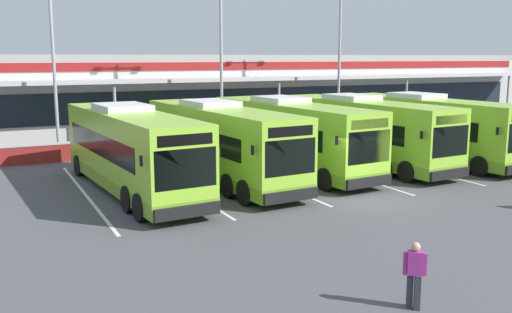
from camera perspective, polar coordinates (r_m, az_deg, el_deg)
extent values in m
plane|color=#4C4C51|center=(24.16, 11.20, -4.17)|extent=(200.00, 200.00, 0.00)
cube|color=#B7B7B2|center=(47.86, -8.73, 6.20)|extent=(70.00, 10.00, 5.50)
cube|color=#19232D|center=(43.14, -6.69, 5.24)|extent=(66.00, 0.08, 2.20)
cube|color=maroon|center=(42.99, -6.77, 9.03)|extent=(68.00, 0.08, 0.60)
cube|color=beige|center=(41.63, -6.06, 7.70)|extent=(67.00, 3.00, 0.24)
cube|color=gray|center=(47.76, -8.83, 9.79)|extent=(70.00, 10.00, 0.50)
cylinder|color=#999999|center=(38.90, -14.01, 4.20)|extent=(0.20, 0.20, 4.20)
cylinder|color=#999999|center=(43.23, 2.31, 5.04)|extent=(0.20, 0.20, 4.20)
cylinder|color=#999999|center=(50.31, 14.89, 5.42)|extent=(0.20, 0.20, 4.20)
cylinder|color=#999999|center=(59.18, 24.04, 5.53)|extent=(0.20, 0.20, 4.20)
cube|color=maroon|center=(36.42, -2.69, 1.57)|extent=(60.00, 0.36, 1.00)
cube|color=#B2B2B2|center=(36.35, -2.70, 2.43)|extent=(60.00, 0.40, 0.10)
cube|color=#8CC633|center=(25.12, -12.51, 0.76)|extent=(3.43, 12.16, 3.19)
cube|color=olive|center=(25.36, -12.40, -2.17)|extent=(3.45, 12.18, 0.56)
cube|color=black|center=(25.46, -12.81, 1.43)|extent=(3.28, 9.76, 0.96)
cube|color=black|center=(19.59, -7.12, -1.22)|extent=(2.31, 0.27, 1.40)
cube|color=black|center=(19.42, -7.17, 1.67)|extent=(2.05, 0.23, 0.40)
cube|color=silver|center=(25.85, -13.34, 4.86)|extent=(2.25, 2.94, 0.28)
cube|color=black|center=(19.84, -6.90, -5.53)|extent=(2.46, 0.34, 0.44)
cube|color=black|center=(20.45, -3.79, 0.30)|extent=(0.09, 0.13, 0.36)
cube|color=black|center=(19.34, -11.52, -0.44)|extent=(0.09, 0.13, 0.36)
cylinder|color=black|center=(30.03, -12.96, -0.45)|extent=(0.40, 1.06, 1.04)
cylinder|color=black|center=(29.42, -17.40, -0.87)|extent=(0.40, 1.06, 1.04)
cylinder|color=black|center=(22.85, -7.03, -3.53)|extent=(0.40, 1.06, 1.04)
cylinder|color=black|center=(22.05, -12.75, -4.20)|extent=(0.40, 1.06, 1.04)
cylinder|color=black|center=(21.61, -5.54, -4.29)|extent=(0.40, 1.06, 1.04)
cylinder|color=black|center=(20.76, -11.56, -5.05)|extent=(0.40, 1.06, 1.04)
cube|color=#8CC633|center=(26.78, -3.66, 1.54)|extent=(3.43, 12.16, 3.19)
cube|color=olive|center=(27.00, -3.63, -1.21)|extent=(3.45, 12.18, 0.56)
cube|color=black|center=(27.10, -4.05, 2.16)|extent=(3.28, 9.76, 0.96)
cube|color=black|center=(21.67, 3.44, -0.08)|extent=(2.31, 0.27, 1.40)
cube|color=black|center=(21.51, 3.48, 2.54)|extent=(2.05, 0.23, 0.40)
cube|color=silver|center=(27.47, -4.65, 5.39)|extent=(2.25, 2.94, 0.28)
cube|color=black|center=(21.90, 3.56, -3.99)|extent=(2.46, 0.34, 0.44)
cube|color=black|center=(22.73, 6.01, 1.25)|extent=(0.09, 0.13, 0.36)
cube|color=black|center=(21.15, -0.36, 0.65)|extent=(0.09, 0.13, 0.36)
cylinder|color=black|center=(31.60, -5.46, 0.28)|extent=(0.40, 1.06, 1.04)
cylinder|color=black|center=(30.69, -9.51, -0.11)|extent=(0.40, 1.06, 1.04)
cylinder|color=black|center=(24.87, 2.17, -2.35)|extent=(0.40, 1.06, 1.04)
cylinder|color=black|center=(23.70, -2.72, -2.97)|extent=(0.40, 1.06, 1.04)
cylinder|color=black|center=(23.73, 3.99, -2.97)|extent=(0.40, 1.06, 1.04)
cylinder|color=black|center=(22.50, -1.05, -3.67)|extent=(0.40, 1.06, 1.04)
cube|color=#8CC633|center=(29.22, 3.52, 2.26)|extent=(3.43, 12.16, 3.19)
cube|color=olive|center=(29.43, 3.49, -0.28)|extent=(3.45, 12.18, 0.56)
cube|color=black|center=(29.52, 3.09, 2.82)|extent=(3.28, 9.76, 0.96)
cube|color=black|center=(24.55, 11.29, 0.93)|extent=(2.31, 0.27, 1.40)
cube|color=black|center=(24.40, 11.39, 3.25)|extent=(2.05, 0.23, 0.40)
cube|color=silver|center=(29.87, 2.48, 5.78)|extent=(2.25, 2.94, 0.28)
cube|color=black|center=(24.74, 11.34, -2.53)|extent=(2.46, 0.34, 0.44)
cube|color=black|center=(25.73, 13.23, 2.06)|extent=(0.09, 0.13, 0.36)
cube|color=black|center=(23.83, 8.14, 1.61)|extent=(0.09, 0.13, 0.36)
cylinder|color=black|center=(33.90, 0.84, 0.98)|extent=(0.40, 1.06, 1.04)
cylinder|color=black|center=(32.74, -2.74, 0.65)|extent=(0.40, 1.06, 1.04)
cylinder|color=black|center=(27.63, 9.26, -1.22)|extent=(0.40, 1.06, 1.04)
cylinder|color=black|center=(26.19, 5.22, -1.75)|extent=(0.40, 1.06, 1.04)
cylinder|color=black|center=(26.59, 11.18, -1.72)|extent=(0.40, 1.06, 1.04)
cylinder|color=black|center=(25.10, 7.08, -2.30)|extent=(0.40, 1.06, 1.04)
cube|color=#8CC633|center=(31.37, 10.70, 2.63)|extent=(3.43, 12.16, 3.19)
cube|color=olive|center=(31.56, 10.62, 0.27)|extent=(3.45, 12.18, 0.56)
cube|color=black|center=(31.64, 10.24, 3.16)|extent=(3.28, 9.76, 0.96)
cube|color=black|center=(27.19, 18.95, 1.45)|extent=(2.31, 0.27, 1.40)
cube|color=black|center=(27.06, 19.09, 3.55)|extent=(2.05, 0.23, 0.40)
cube|color=silver|center=(31.95, 9.62, 5.93)|extent=(2.25, 2.94, 0.28)
cube|color=black|center=(27.37, 18.95, -1.68)|extent=(2.46, 0.34, 0.44)
cube|color=black|center=(28.48, 20.38, 2.45)|extent=(0.09, 0.13, 0.36)
cube|color=black|center=(26.30, 16.35, 2.09)|extent=(0.09, 0.13, 0.36)
cylinder|color=black|center=(35.83, 7.25, 1.39)|extent=(0.40, 1.06, 1.04)
cylinder|color=black|center=(34.43, 4.10, 1.10)|extent=(0.40, 1.06, 1.04)
cylinder|color=black|center=(30.12, 16.33, -0.57)|extent=(0.40, 1.06, 1.04)
cylinder|color=black|center=(28.45, 13.02, -1.02)|extent=(0.40, 1.06, 1.04)
cylinder|color=black|center=(29.20, 18.32, -1.00)|extent=(0.40, 1.06, 1.04)
cylinder|color=black|center=(27.47, 15.02, -1.50)|extent=(0.40, 1.06, 1.04)
cube|color=#8CC633|center=(33.62, 16.94, 2.86)|extent=(3.43, 12.16, 3.19)
cube|color=olive|center=(33.80, 16.83, 0.65)|extent=(3.45, 12.18, 0.56)
cube|color=black|center=(33.87, 16.47, 3.35)|extent=(3.28, 9.76, 0.96)
cube|color=silver|center=(34.15, 15.85, 5.94)|extent=(2.25, 2.94, 0.28)
cube|color=black|center=(28.91, 23.17, 2.37)|extent=(0.09, 0.13, 0.36)
cylinder|color=black|center=(37.85, 12.96, 1.68)|extent=(0.40, 1.06, 1.04)
cylinder|color=black|center=(36.26, 10.21, 1.42)|extent=(0.40, 1.06, 1.04)
cylinder|color=black|center=(32.70, 22.35, -0.11)|extent=(0.40, 1.06, 1.04)
cylinder|color=black|center=(30.85, 19.65, -0.51)|extent=(0.40, 1.06, 1.04)
cylinder|color=black|center=(31.89, 24.34, -0.49)|extent=(0.40, 1.06, 1.04)
cylinder|color=black|center=(29.99, 21.69, -0.92)|extent=(0.40, 1.06, 1.04)
cube|color=silver|center=(25.53, -16.85, -3.64)|extent=(0.14, 13.00, 0.01)
cube|color=silver|center=(26.49, -7.86, -2.81)|extent=(0.14, 13.00, 0.01)
cube|color=silver|center=(28.05, 0.31, -2.00)|extent=(0.14, 13.00, 0.01)
cube|color=silver|center=(30.12, 7.49, -1.25)|extent=(0.14, 13.00, 0.01)
cube|color=silver|center=(32.60, 13.65, -0.59)|extent=(0.14, 13.00, 0.01)
cube|color=silver|center=(35.41, 18.89, -0.02)|extent=(0.14, 13.00, 0.01)
cube|color=#33333D|center=(14.17, 15.24, -12.85)|extent=(0.22, 0.23, 0.84)
cube|color=#33333D|center=(14.08, 15.95, -13.05)|extent=(0.22, 0.23, 0.84)
cube|color=#A32D89|center=(13.87, 15.73, -10.28)|extent=(0.40, 0.38, 0.56)
cube|color=#A32D89|center=(13.86, 14.81, -10.38)|extent=(0.13, 0.13, 0.54)
cube|color=#A32D89|center=(13.90, 16.65, -10.40)|extent=(0.13, 0.13, 0.54)
sphere|color=tan|center=(13.74, 15.81, -8.75)|extent=(0.22, 0.22, 0.22)
cylinder|color=#9E9EA3|center=(36.18, -19.73, 8.90)|extent=(0.20, 0.20, 11.00)
cylinder|color=#9E9EA3|center=(37.76, -3.52, 9.48)|extent=(0.20, 0.20, 11.00)
cylinder|color=#9E9EA3|center=(42.72, 8.40, 9.45)|extent=(0.20, 0.20, 11.00)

